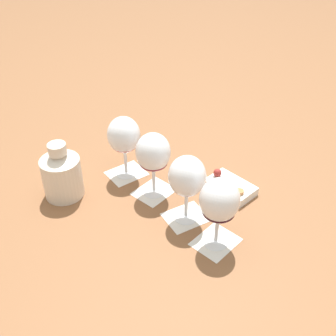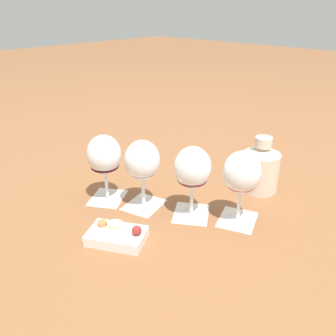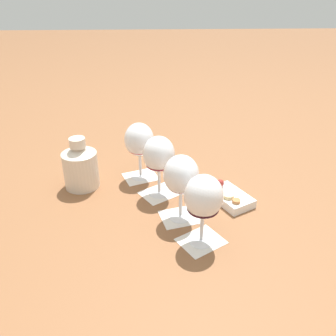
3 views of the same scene
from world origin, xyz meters
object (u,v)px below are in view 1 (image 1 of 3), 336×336
Objects in this scene: wine_glass_0 at (124,137)px; snack_dish at (230,187)px; wine_glass_1 at (153,154)px; wine_glass_2 at (187,179)px; wine_glass_3 at (219,202)px; ceramic_vase at (62,173)px.

wine_glass_0 is 1.20× the size of snack_dish.
wine_glass_1 is at bearing -103.81° from snack_dish.
wine_glass_2 and wine_glass_3 have the same top height.
wine_glass_1 is 0.27m from ceramic_vase.
wine_glass_3 is at bearing 50.29° from ceramic_vase.
wine_glass_0 is 1.00× the size of wine_glass_3.
ceramic_vase is 1.06× the size of snack_dish.
wine_glass_1 is at bearing -155.78° from wine_glass_2.
wine_glass_2 is at bearing 24.22° from wine_glass_1.
ceramic_vase is (-0.06, -0.26, -0.06)m from wine_glass_1.
wine_glass_0 and wine_glass_3 have the same top height.
snack_dish is at bearing 76.45° from ceramic_vase.
snack_dish is (-0.08, 0.16, -0.12)m from wine_glass_2.
wine_glass_3 is 0.47m from ceramic_vase.
wine_glass_2 is 0.37m from ceramic_vase.
wine_glass_2 is 0.12m from wine_glass_3.
wine_glass_2 is at bearing 58.74° from ceramic_vase.
wine_glass_2 is (0.13, 0.06, -0.00)m from wine_glass_1.
ceramic_vase reaches higher than snack_dish.
wine_glass_2 reaches higher than ceramic_vase.
snack_dish is (0.05, 0.22, -0.12)m from wine_glass_1.
wine_glass_1 reaches higher than snack_dish.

